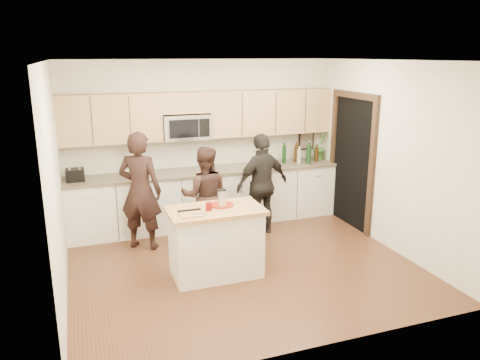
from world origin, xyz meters
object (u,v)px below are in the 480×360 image
object	(u,v)px
woman_left	(140,191)
woman_center	(205,196)
island	(216,242)
woman_right	(262,184)
toaster	(75,175)

from	to	relation	value
woman_left	woman_center	bearing A→B (deg)	-157.07
island	woman_right	distance (m)	1.64
toaster	woman_left	distance (m)	1.08
woman_left	woman_center	size ratio (longest dim) A/B	1.17
woman_left	woman_right	world-z (taller)	woman_left
woman_left	island	bearing A→B (deg)	152.84
island	toaster	distance (m)	2.52
island	woman_left	distance (m)	1.49
woman_left	woman_right	xyz separation A→B (m)	(1.87, -0.05, -0.06)
woman_center	woman_left	bearing A→B (deg)	8.60
woman_right	woman_left	bearing A→B (deg)	-16.91
toaster	woman_right	world-z (taller)	woman_right
island	woman_center	bearing A→B (deg)	81.49
island	woman_left	bearing A→B (deg)	122.03
island	woman_left	world-z (taller)	woman_left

